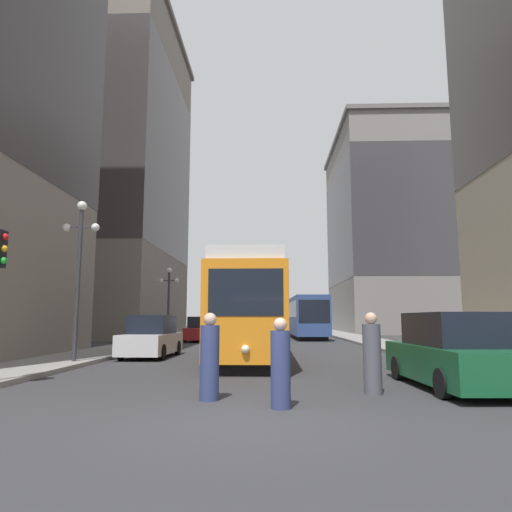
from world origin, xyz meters
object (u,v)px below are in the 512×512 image
pedestrian_crossing_near (210,359)px  pedestrian_crossing_far (372,356)px  transit_bus (306,315)px  parked_car_left_mid (152,338)px  streetcar (253,309)px  parked_car_left_far (213,328)px  lamp_post_left_far (169,292)px  parked_car_left_near (200,330)px  parked_car_right_far (451,353)px  lamp_post_left_near (79,255)px  pedestrian_on_sidewalk (281,366)px

pedestrian_crossing_near → pedestrian_crossing_far: (3.56, 0.88, 0.01)m
transit_bus → parked_car_left_mid: transit_bus is taller
streetcar → parked_car_left_far: size_ratio=2.83×
pedestrian_crossing_near → lamp_post_left_far: size_ratio=0.35×
parked_car_left_mid → pedestrian_crossing_near: bearing=-68.5°
parked_car_left_near → parked_car_right_far: (9.64, -22.69, 0.00)m
parked_car_left_mid → parked_car_right_far: same height
parked_car_left_mid → lamp_post_left_far: (-1.90, 11.53, 2.68)m
parked_car_left_mid → lamp_post_left_near: bearing=-117.2°
transit_bus → lamp_post_left_near: 25.36m
lamp_post_left_far → pedestrian_crossing_far: bearing=-66.0°
transit_bus → streetcar: bearing=-102.8°
streetcar → pedestrian_crossing_far: streetcar is taller
parked_car_left_near → pedestrian_crossing_near: 24.81m
streetcar → parked_car_left_near: (-4.48, 14.04, -1.26)m
pedestrian_on_sidewalk → lamp_post_left_far: (-7.32, 22.85, 2.74)m
pedestrian_on_sidewalk → parked_car_left_near: bearing=86.8°
parked_car_left_mid → pedestrian_on_sidewalk: 12.55m
parked_car_left_mid → pedestrian_on_sidewalk: parked_car_left_mid is taller
parked_car_right_far → pedestrian_crossing_far: size_ratio=2.74×
parked_car_left_near → streetcar: bearing=-73.2°
parked_car_right_far → pedestrian_crossing_near: (-5.68, -1.80, -0.01)m
pedestrian_crossing_near → lamp_post_left_near: (-5.86, 6.95, 3.18)m
parked_car_right_far → pedestrian_crossing_near: size_ratio=2.76×
streetcar → pedestrian_crossing_near: bearing=-93.1°
parked_car_left_far → pedestrian_crossing_far: (7.52, -31.08, 0.00)m
parked_car_left_near → lamp_post_left_far: (-1.90, -2.46, 2.68)m
parked_car_left_far → transit_bus: bearing=-11.1°
parked_car_left_mid → lamp_post_left_far: lamp_post_left_far is taller
parked_car_left_mid → lamp_post_left_near: (-1.90, -3.56, 3.18)m
streetcar → pedestrian_crossing_far: bearing=-72.6°
pedestrian_on_sidewalk → streetcar: bearing=79.5°
pedestrian_crossing_near → lamp_post_left_far: lamp_post_left_far is taller
lamp_post_left_near → pedestrian_on_sidewalk: bearing=-46.7°
lamp_post_left_far → parked_car_left_far: bearing=79.2°
pedestrian_crossing_far → lamp_post_left_far: lamp_post_left_far is taller
parked_car_left_far → lamp_post_left_near: bearing=-92.6°
parked_car_left_mid → lamp_post_left_far: 11.99m
streetcar → lamp_post_left_near: size_ratio=2.30×
pedestrian_on_sidewalk → lamp_post_left_near: (-7.32, 7.77, 3.23)m
streetcar → pedestrian_crossing_far: 10.12m
parked_car_left_mid → parked_car_left_near: bearing=90.9°
parked_car_right_far → parked_car_left_mid: bearing=-44.1°
transit_bus → parked_car_left_far: transit_bus is taller
streetcar → parked_car_right_far: (5.17, -8.65, -1.26)m
parked_car_left_far → lamp_post_left_near: (-1.90, -25.02, 3.17)m
parked_car_right_far → pedestrian_on_sidewalk: (-4.22, -2.62, -0.06)m
streetcar → parked_car_left_near: streetcar is taller
transit_bus → pedestrian_crossing_near: transit_bus is taller
pedestrian_crossing_near → lamp_post_left_far: (-5.86, 22.04, 2.69)m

